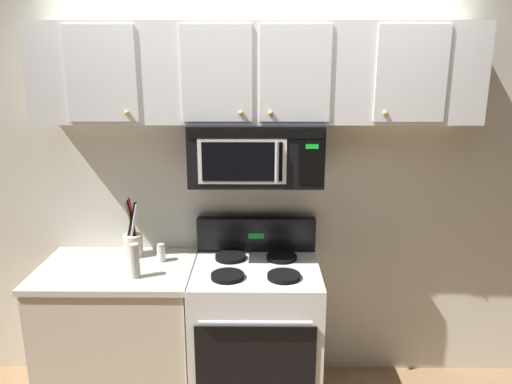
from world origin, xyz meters
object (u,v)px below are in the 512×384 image
object	(u,v)px
stove_range	(256,332)
over_range_microwave	(256,153)
utensil_crock_cream	(133,242)
salt_shaker	(161,253)
pepper_mill	(135,261)

from	to	relation	value
stove_range	over_range_microwave	size ratio (longest dim) A/B	1.47
utensil_crock_cream	stove_range	bearing A→B (deg)	-13.01
salt_shaker	over_range_microwave	bearing A→B (deg)	2.29
stove_range	utensil_crock_cream	world-z (taller)	utensil_crock_cream
salt_shaker	pepper_mill	world-z (taller)	pepper_mill
over_range_microwave	utensil_crock_cream	size ratio (longest dim) A/B	2.03
pepper_mill	over_range_microwave	bearing A→B (deg)	20.84
stove_range	utensil_crock_cream	distance (m)	0.95
utensil_crock_cream	over_range_microwave	bearing A→B (deg)	-4.61
over_range_microwave	utensil_crock_cream	bearing A→B (deg)	175.39
over_range_microwave	salt_shaker	xyz separation A→B (m)	(-0.58, -0.02, -0.62)
salt_shaker	pepper_mill	bearing A→B (deg)	-112.90
utensil_crock_cream	pepper_mill	bearing A→B (deg)	-74.01
stove_range	salt_shaker	xyz separation A→B (m)	(-0.58, 0.09, 0.49)
over_range_microwave	pepper_mill	world-z (taller)	over_range_microwave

